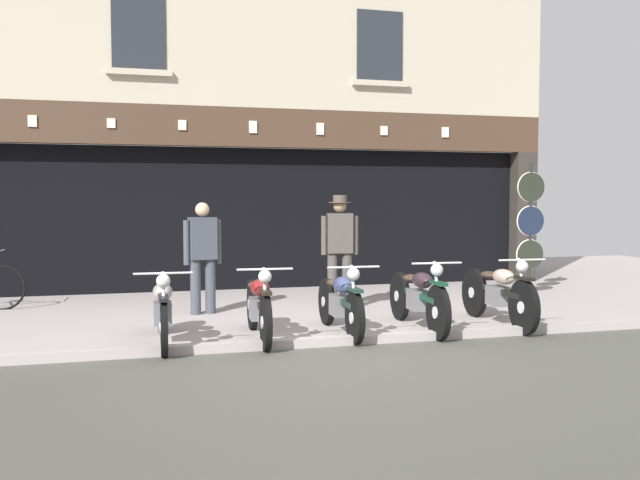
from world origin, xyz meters
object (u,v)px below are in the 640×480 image
at_px(motorcycle_center_right, 418,296).
at_px(advert_board_near, 149,196).
at_px(motorcycle_center, 340,301).
at_px(motorcycle_center_left, 259,304).
at_px(shopkeeper_center, 340,246).
at_px(tyre_sign_pole, 530,222).
at_px(advert_board_far, 87,196).
at_px(salesman_left, 203,253).
at_px(motorcycle_left, 163,308).
at_px(motorcycle_right, 498,292).

relative_size(motorcycle_center_right, advert_board_near, 2.37).
bearing_deg(motorcycle_center, motorcycle_center_left, 5.45).
bearing_deg(shopkeeper_center, tyre_sign_pole, -158.31).
relative_size(motorcycle_center_left, advert_board_far, 1.99).
xyz_separation_m(tyre_sign_pole, advert_board_near, (-6.36, 2.16, 0.45)).
relative_size(motorcycle_center_right, salesman_left, 1.30).
bearing_deg(shopkeeper_center, advert_board_far, -26.82).
bearing_deg(motorcycle_center_right, motorcycle_center, 4.88).
xyz_separation_m(motorcycle_left, shopkeeper_center, (2.70, 1.84, 0.55)).
xyz_separation_m(motorcycle_center, advert_board_far, (-3.19, 4.70, 1.30)).
bearing_deg(motorcycle_right, shopkeeper_center, -44.97).
bearing_deg(tyre_sign_pole, salesman_left, -174.51).
height_order(motorcycle_center_right, motorcycle_right, motorcycle_right).
relative_size(motorcycle_center_left, motorcycle_right, 0.94).
height_order(motorcycle_left, salesman_left, salesman_left).
distance_m(motorcycle_center, advert_board_near, 5.32).
relative_size(motorcycle_left, advert_board_near, 2.26).
xyz_separation_m(motorcycle_left, tyre_sign_pole, (6.38, 2.55, 0.86)).
bearing_deg(motorcycle_center_left, shopkeeper_center, -126.35).
distance_m(motorcycle_center_right, tyre_sign_pole, 4.15).
height_order(motorcycle_center, shopkeeper_center, shopkeeper_center).
bearing_deg(advert_board_near, motorcycle_right, -47.29).
relative_size(motorcycle_left, advert_board_far, 2.04).
xyz_separation_m(salesman_left, advert_board_near, (-0.66, 2.71, 0.83)).
distance_m(shopkeeper_center, tyre_sign_pole, 3.76).
height_order(motorcycle_left, motorcycle_center_right, motorcycle_center_right).
bearing_deg(motorcycle_center_left, tyre_sign_pole, -150.04).
bearing_deg(motorcycle_right, salesman_left, -25.43).
bearing_deg(tyre_sign_pole, advert_board_far, 163.75).
xyz_separation_m(motorcycle_center_right, motorcycle_right, (1.14, 0.00, 0.01)).
xyz_separation_m(motorcycle_right, advert_board_far, (-5.37, 4.68, 1.28)).
bearing_deg(motorcycle_center_right, shopkeeper_center, -71.05).
distance_m(motorcycle_left, salesman_left, 2.17).
relative_size(motorcycle_right, advert_board_near, 2.34).
xyz_separation_m(motorcycle_center_left, motorcycle_center_right, (2.08, 0.09, 0.01)).
distance_m(shopkeeper_center, advert_board_near, 4.01).
xyz_separation_m(salesman_left, advert_board_far, (-1.72, 2.71, 0.82)).
xyz_separation_m(motorcycle_center_left, advert_board_near, (-1.10, 4.76, 1.30)).
distance_m(motorcycle_right, tyre_sign_pole, 3.35).
height_order(motorcycle_center_left, salesman_left, salesman_left).
relative_size(motorcycle_center, shopkeeper_center, 1.12).
relative_size(motorcycle_center_left, shopkeeper_center, 1.14).
xyz_separation_m(motorcycle_left, motorcycle_center_right, (3.19, 0.04, 0.02)).
xyz_separation_m(motorcycle_center_right, tyre_sign_pole, (3.19, 2.51, 0.84)).
xyz_separation_m(motorcycle_center_right, shopkeeper_center, (-0.49, 1.80, 0.53)).
height_order(motorcycle_right, salesman_left, salesman_left).
height_order(motorcycle_center_left, motorcycle_center_right, motorcycle_center_right).
height_order(motorcycle_center_left, shopkeeper_center, shopkeeper_center).
xyz_separation_m(motorcycle_right, salesman_left, (-3.66, 1.96, 0.45)).
bearing_deg(tyre_sign_pole, motorcycle_center_right, -141.75).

